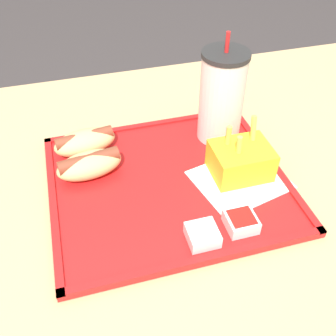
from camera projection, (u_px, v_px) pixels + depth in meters
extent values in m
cube|color=tan|center=(179.00, 299.00, 0.90)|extent=(1.33, 0.88, 0.71)
cube|color=red|center=(168.00, 183.00, 0.67)|extent=(0.40, 0.35, 0.01)
cube|color=red|center=(200.00, 259.00, 0.55)|extent=(0.40, 0.01, 0.00)
cube|color=red|center=(146.00, 125.00, 0.79)|extent=(0.40, 0.01, 0.00)
cube|color=red|center=(53.00, 203.00, 0.63)|extent=(0.01, 0.35, 0.00)
cube|color=red|center=(271.00, 160.00, 0.71)|extent=(0.01, 0.35, 0.00)
cube|color=white|center=(240.00, 180.00, 0.67)|extent=(0.17, 0.16, 0.00)
cylinder|color=silver|center=(221.00, 99.00, 0.71)|extent=(0.08, 0.08, 0.16)
cylinder|color=#262626|center=(226.00, 54.00, 0.65)|extent=(0.08, 0.08, 0.01)
cylinder|color=red|center=(227.00, 42.00, 0.64)|extent=(0.01, 0.01, 0.03)
ellipsoid|color=#DBB270|center=(85.00, 142.00, 0.72)|extent=(0.12, 0.07, 0.04)
cylinder|color=brown|center=(84.00, 138.00, 0.71)|extent=(0.11, 0.04, 0.02)
ellipsoid|color=#DBB270|center=(90.00, 165.00, 0.67)|extent=(0.12, 0.07, 0.04)
cylinder|color=brown|center=(89.00, 161.00, 0.66)|extent=(0.11, 0.04, 0.02)
cube|color=gold|center=(241.00, 161.00, 0.67)|extent=(0.10, 0.08, 0.06)
cylinder|color=#E5C14C|center=(228.00, 142.00, 0.66)|extent=(0.01, 0.01, 0.06)
cylinder|color=#E5C14C|center=(253.00, 135.00, 0.66)|extent=(0.01, 0.02, 0.07)
cylinder|color=#E5C14C|center=(239.00, 152.00, 0.64)|extent=(0.01, 0.01, 0.06)
cube|color=silver|center=(202.00, 235.00, 0.57)|extent=(0.04, 0.04, 0.02)
cube|color=white|center=(203.00, 230.00, 0.56)|extent=(0.04, 0.04, 0.00)
cube|color=silver|center=(241.00, 222.00, 0.59)|extent=(0.04, 0.04, 0.02)
cube|color=#B21914|center=(242.00, 217.00, 0.58)|extent=(0.04, 0.04, 0.00)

